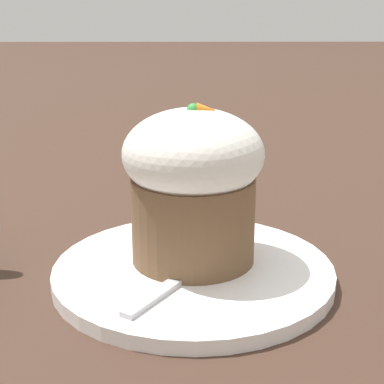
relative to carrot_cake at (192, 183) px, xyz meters
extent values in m
plane|color=#3D281E|center=(0.00, -0.01, -0.07)|extent=(4.00, 4.00, 0.00)
cylinder|color=white|center=(0.00, -0.01, -0.07)|extent=(0.21, 0.21, 0.01)
cylinder|color=brown|center=(0.00, 0.00, -0.03)|extent=(0.09, 0.09, 0.07)
ellipsoid|color=white|center=(0.00, 0.00, 0.02)|extent=(0.11, 0.11, 0.07)
cone|color=orange|center=(0.01, 0.00, 0.05)|extent=(0.01, 0.01, 0.01)
sphere|color=green|center=(0.00, 0.00, 0.05)|extent=(0.01, 0.01, 0.01)
cube|color=#B7B7BC|center=(-0.02, -0.06, -0.06)|extent=(0.05, 0.08, 0.00)
ellipsoid|color=#B7B7BC|center=(0.01, -0.01, -0.06)|extent=(0.05, 0.05, 0.01)
camera|label=1|loc=(0.00, -0.46, 0.14)|focal=60.00mm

